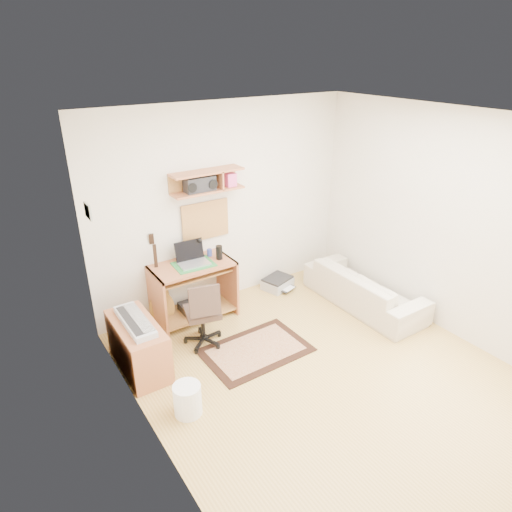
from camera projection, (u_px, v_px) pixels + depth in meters
floor at (322, 373)px, 4.82m from camera, size 3.60×4.00×0.01m
ceiling at (341, 120)px, 3.72m from camera, size 3.60×4.00×0.01m
back_wall at (225, 206)px, 5.79m from camera, size 3.60×0.01×2.60m
left_wall at (148, 321)px, 3.37m from camera, size 0.01×4.00×2.60m
right_wall at (449, 225)px, 5.17m from camera, size 0.01×4.00×2.60m
wall_shelf at (207, 181)px, 5.37m from camera, size 0.90×0.25×0.26m
cork_board at (205, 220)px, 5.68m from camera, size 0.64×0.03×0.49m
wall_photo at (88, 211)px, 4.34m from camera, size 0.02×0.20×0.15m
desk at (194, 291)px, 5.65m from camera, size 1.00×0.55×0.75m
laptop at (193, 254)px, 5.43m from camera, size 0.38×0.38×0.28m
speaker at (219, 252)px, 5.59m from camera, size 0.08×0.08×0.18m
desk_lamp at (202, 246)px, 5.65m from camera, size 0.09×0.09×0.27m
pencil_cup at (210, 253)px, 5.70m from camera, size 0.06×0.06×0.09m
boombox at (200, 184)px, 5.32m from camera, size 0.37×0.17×0.19m
rug at (256, 350)px, 5.16m from camera, size 1.19×0.80×0.02m
task_chair at (202, 312)px, 5.12m from camera, size 0.53×0.53×0.84m
cabinet at (138, 346)px, 4.79m from camera, size 0.40×0.90×0.55m
music_keyboard at (135, 322)px, 4.66m from camera, size 0.22×0.71×0.06m
guitar at (159, 280)px, 5.47m from camera, size 0.36×0.28×1.16m
waste_basket at (188, 400)px, 4.23m from camera, size 0.31×0.31×0.32m
printer at (277, 282)px, 6.47m from camera, size 0.48×0.42×0.15m
sofa at (365, 282)px, 5.95m from camera, size 0.50×1.72×0.67m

